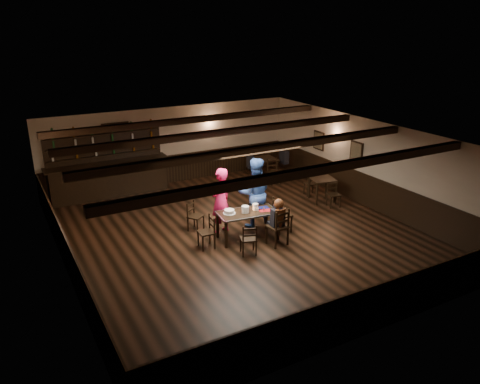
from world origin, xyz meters
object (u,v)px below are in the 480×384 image
dining_table (247,215)px  woman_pink (221,201)px  man_blue (255,193)px  chair_near_right (280,225)px  cake (229,212)px  bar_counter (108,174)px  chair_near_left (249,238)px

dining_table → woman_pink: woman_pink is taller
dining_table → man_blue: 0.88m
chair_near_right → cake: 1.35m
dining_table → cake: cake is taller
chair_near_right → dining_table: bearing=122.7°
woman_pink → bar_counter: size_ratio=0.46×
cake → man_blue: bearing=23.7°
woman_pink → man_blue: man_blue is taller
dining_table → man_blue: size_ratio=0.82×
chair_near_right → cake: size_ratio=3.03×
woman_pink → man_blue: size_ratio=0.92×
cake → bar_counter: bearing=111.1°
dining_table → man_blue: (0.57, 0.59, 0.32)m
chair_near_left → man_blue: 1.85m
cake → bar_counter: 5.30m
chair_near_right → bar_counter: bar_counter is taller
dining_table → chair_near_right: bearing=-57.3°
bar_counter → dining_table: bearing=-65.1°
chair_near_right → chair_near_left: bearing=-175.2°
dining_table → chair_near_right: size_ratio=1.63×
dining_table → chair_near_left: (-0.44, -0.86, -0.20)m
cake → bar_counter: bar_counter is taller
woman_pink → dining_table: bearing=104.6°
man_blue → cake: size_ratio=6.01×
cake → chair_near_left: bearing=-89.0°
woman_pink → man_blue: (1.01, -0.08, 0.08)m
dining_table → bar_counter: bearing=114.9°
dining_table → woman_pink: bearing=123.4°
chair_near_left → chair_near_right: size_ratio=0.81×
cake → bar_counter: (-1.90, 4.94, -0.07)m
woman_pink → cake: bearing=69.3°
woman_pink → chair_near_right: bearing=104.2°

